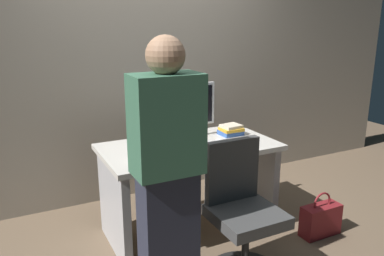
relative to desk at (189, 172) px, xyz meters
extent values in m
plane|color=brown|center=(0.00, 0.00, -0.52)|extent=(9.00, 9.00, 0.00)
cube|color=#9E9384|center=(0.00, 0.94, 0.98)|extent=(6.40, 0.10, 3.00)
cube|color=beige|center=(0.00, 0.00, 0.22)|extent=(1.39, 0.75, 0.04)
cube|color=#B2B2B7|center=(-0.63, 0.00, -0.16)|extent=(0.06, 0.67, 0.72)
cube|color=#B2B2B7|center=(0.63, 0.00, -0.16)|extent=(0.06, 0.67, 0.72)
cylinder|color=black|center=(0.06, -0.74, -0.29)|extent=(0.05, 0.05, 0.39)
cube|color=#3F3F3F|center=(0.06, -0.74, -0.06)|extent=(0.44, 0.44, 0.08)
cube|color=#3F3F3F|center=(0.06, -0.55, 0.20)|extent=(0.40, 0.06, 0.44)
cube|color=#262838|center=(-0.48, -0.68, -0.09)|extent=(0.34, 0.20, 0.85)
cube|color=#38664C|center=(-0.48, -0.68, 0.62)|extent=(0.40, 0.24, 0.58)
sphere|color=#A57A5B|center=(-0.48, -0.68, 1.01)|extent=(0.22, 0.22, 0.22)
cube|color=silver|center=(0.06, 0.18, 0.25)|extent=(0.21, 0.15, 0.02)
cube|color=silver|center=(0.06, 0.18, 0.30)|extent=(0.04, 0.03, 0.08)
cube|color=silver|center=(0.06, 0.18, 0.52)|extent=(0.54, 0.07, 0.36)
cube|color=black|center=(0.06, 0.17, 0.52)|extent=(0.50, 0.04, 0.32)
cube|color=white|center=(-0.04, -0.10, 0.25)|extent=(0.43, 0.13, 0.02)
ellipsoid|color=white|center=(0.24, -0.07, 0.26)|extent=(0.06, 0.10, 0.03)
cylinder|color=silver|center=(-0.49, -0.17, 0.29)|extent=(0.07, 0.07, 0.10)
cube|color=#3359A5|center=(0.45, 0.09, 0.26)|extent=(0.19, 0.16, 0.04)
cube|color=gold|center=(0.44, 0.08, 0.29)|extent=(0.18, 0.15, 0.02)
cube|color=beige|center=(0.45, 0.09, 0.32)|extent=(0.18, 0.16, 0.03)
cube|color=black|center=(0.49, -0.15, 0.24)|extent=(0.11, 0.16, 0.01)
cube|color=maroon|center=(0.92, -0.56, -0.39)|extent=(0.34, 0.14, 0.26)
torus|color=maroon|center=(0.92, -0.56, -0.23)|extent=(0.18, 0.02, 0.18)
camera|label=1|loc=(-1.31, -2.63, 1.19)|focal=36.15mm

